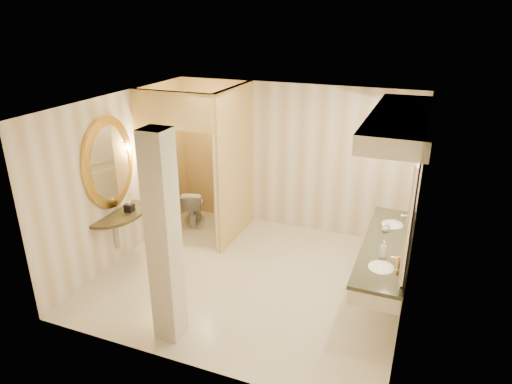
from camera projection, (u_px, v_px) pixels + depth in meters
floor at (251, 277)px, 7.09m from camera, size 4.50×4.50×0.00m
ceiling at (250, 104)px, 6.08m from camera, size 4.50×4.50×0.00m
wall_back at (292, 158)px, 8.31m from camera, size 4.50×0.02×2.70m
wall_front at (179, 265)px, 4.86m from camera, size 4.50×0.02×2.70m
wall_left at (121, 178)px, 7.35m from camera, size 0.02×4.00×2.70m
wall_right at (413, 222)px, 5.81m from camera, size 0.02×4.00×2.70m
toilet_closet at (211, 166)px, 7.79m from camera, size 1.50×1.55×2.70m
wall_sconce at (152, 150)px, 7.47m from camera, size 0.14×0.14×0.42m
vanity at (396, 193)px, 5.99m from camera, size 0.75×2.63×2.09m
console_shelf at (111, 184)px, 7.07m from camera, size 1.11×1.11×2.01m
pillar at (164, 240)px, 5.36m from camera, size 0.31×0.31×2.70m
tissue_box at (129, 208)px, 7.25m from camera, size 0.14×0.14×0.13m
toilet at (194, 206)px, 8.79m from camera, size 0.59×0.76×0.69m
soap_bottle_a at (388, 227)px, 6.61m from camera, size 0.08×0.08×0.14m
soap_bottle_b at (385, 228)px, 6.60m from camera, size 0.09×0.09×0.12m
soap_bottle_c at (383, 249)px, 5.89m from camera, size 0.12×0.12×0.24m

